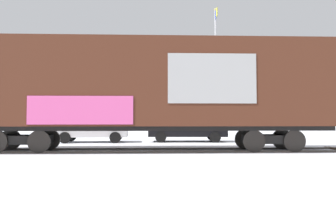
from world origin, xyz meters
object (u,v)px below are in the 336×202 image
object	(u,v)px
freight_car	(148,86)
parked_car_black	(187,128)
flagpole	(216,59)
parked_car_white	(92,127)

from	to	relation	value
freight_car	parked_car_black	size ratio (longest dim) A/B	3.39
flagpole	parked_car_black	world-z (taller)	flagpole
flagpole	parked_car_black	xyz separation A→B (m)	(-2.70, -5.46, -5.07)
freight_car	parked_car_black	world-z (taller)	freight_car
parked_car_white	parked_car_black	distance (m)	5.60
freight_car	flagpole	world-z (taller)	flagpole
freight_car	flagpole	xyz separation A→B (m)	(4.86, 11.55, 3.09)
flagpole	parked_car_white	xyz separation A→B (m)	(-8.29, -5.80, -5.01)
freight_car	parked_car_black	distance (m)	6.76
parked_car_black	freight_car	bearing A→B (deg)	-109.53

